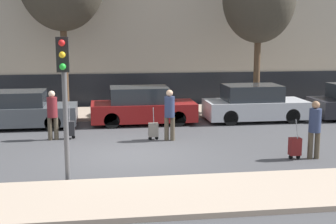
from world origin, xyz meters
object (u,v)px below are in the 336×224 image
trolley_right (295,147)px  traffic_light (64,80)px  pedestrian_right (315,126)px  pedestrian_left (52,112)px  trolley_center (153,130)px  parked_car_2 (254,104)px  pedestrian_center (170,112)px  parked_car_0 (16,111)px  trolley_left (70,128)px  parked_car_1 (142,107)px

trolley_right → traffic_light: 6.76m
traffic_light → pedestrian_right: bearing=10.1°
pedestrian_left → trolley_center: size_ratio=1.50×
parked_car_2 → pedestrian_right: 5.81m
pedestrian_center → trolley_center: size_ratio=1.54×
trolley_center → pedestrian_center: bearing=-16.9°
parked_car_0 → trolley_center: 5.61m
pedestrian_right → pedestrian_left: bearing=159.3°
parked_car_2 → pedestrian_right: (-0.17, -5.80, 0.27)m
parked_car_2 → trolley_center: (-4.45, -2.79, -0.34)m
trolley_left → trolley_center: (2.79, -0.55, -0.02)m
parked_car_1 → trolley_left: bearing=-139.0°
parked_car_2 → trolley_center: parked_car_2 is taller
parked_car_0 → parked_car_2: size_ratio=1.08×
parked_car_2 → trolley_right: (-0.72, -5.76, -0.32)m
pedestrian_right → trolley_left: bearing=157.2°
parked_car_0 → parked_car_2: (9.34, 0.07, 0.03)m
pedestrian_left → parked_car_0: bearing=-61.8°
pedestrian_left → traffic_light: bearing=92.5°
pedestrian_right → trolley_right: pedestrian_right is taller
parked_car_1 → pedestrian_left: pedestrian_left is taller
pedestrian_left → pedestrian_right: bearing=148.6°
trolley_left → pedestrian_right: (7.06, -3.56, 0.59)m
parked_car_0 → trolley_center: parked_car_0 is taller
trolley_center → trolley_right: 4.77m
parked_car_2 → pedestrian_center: (-3.92, -2.95, 0.29)m
parked_car_0 → pedestrian_right: (9.17, -5.73, 0.29)m
pedestrian_right → traffic_light: (-6.84, -1.22, 1.54)m
traffic_light → pedestrian_center: bearing=52.8°
parked_car_1 → trolley_left: size_ratio=3.56×
trolley_center → traffic_light: size_ratio=0.32×
trolley_left → pedestrian_right: bearing=-26.7°
traffic_light → trolley_right: bearing=11.3°
trolley_right → traffic_light: (-6.29, -1.26, 2.13)m
parked_car_1 → trolley_left: parked_car_1 is taller
pedestrian_right → parked_car_2: bearing=92.2°
parked_car_1 → pedestrian_center: pedestrian_center is taller
parked_car_1 → parked_car_0: bearing=-178.2°
pedestrian_right → trolley_right: bearing=-179.9°
trolley_left → trolley_right: size_ratio=0.99×
trolley_left → trolley_center: 2.84m
pedestrian_left → trolley_right: pedestrian_left is taller
pedestrian_right → traffic_light: 7.12m
trolley_left → traffic_light: size_ratio=0.33×
pedestrian_center → pedestrian_right: size_ratio=1.02×
parked_car_0 → trolley_right: (8.62, -5.69, -0.29)m
trolley_center → pedestrian_right: (4.28, -3.01, 0.61)m
trolley_left → pedestrian_center: 3.44m
pedestrian_left → traffic_light: (0.77, -4.71, 1.55)m
pedestrian_center → trolley_center: bearing=-179.9°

